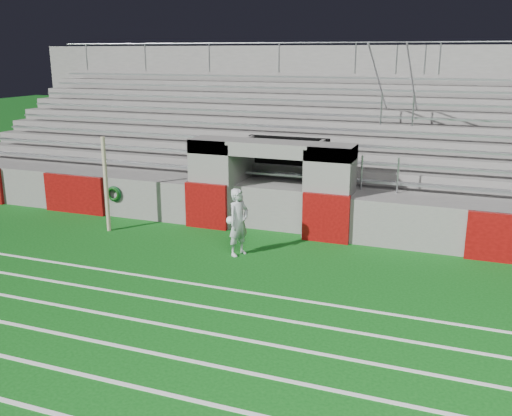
% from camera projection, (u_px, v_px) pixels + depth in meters
% --- Properties ---
extents(ground, '(90.00, 90.00, 0.00)m').
position_uv_depth(ground, '(222.00, 270.00, 13.63)').
color(ground, '#0D4E12').
rests_on(ground, ground).
extents(field_post, '(0.12, 0.12, 2.75)m').
position_uv_depth(field_post, '(106.00, 185.00, 16.30)').
color(field_post, tan).
rests_on(field_post, ground).
extents(field_markings, '(28.00, 8.09, 0.01)m').
position_uv_depth(field_markings, '(94.00, 377.00, 9.12)').
color(field_markings, white).
rests_on(field_markings, ground).
extents(stadium_structure, '(26.00, 8.48, 5.42)m').
position_uv_depth(stadium_structure, '(312.00, 155.00, 20.43)').
color(stadium_structure, '#63615E').
rests_on(stadium_structure, ground).
extents(goalkeeper_with_ball, '(0.62, 0.74, 1.74)m').
position_uv_depth(goalkeeper_with_ball, '(238.00, 222.00, 14.45)').
color(goalkeeper_with_ball, '#B1B6BC').
rests_on(goalkeeper_with_ball, ground).
extents(hose_coil, '(0.51, 0.14, 0.51)m').
position_uv_depth(hose_coil, '(114.00, 194.00, 17.77)').
color(hose_coil, '#0C3C19').
rests_on(hose_coil, ground).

